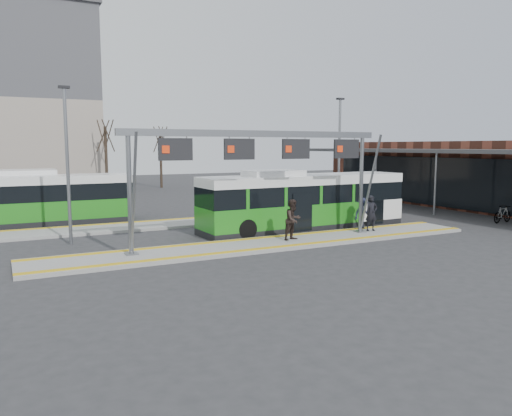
{
  "coord_description": "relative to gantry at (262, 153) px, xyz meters",
  "views": [
    {
      "loc": [
        -11.19,
        -20.21,
        4.64
      ],
      "look_at": [
        0.73,
        3.0,
        1.39
      ],
      "focal_mm": 35.0,
      "sensor_mm": 36.0,
      "label": 1
    }
  ],
  "objects": [
    {
      "name": "passenger_b",
      "position": [
        1.54,
        -0.25,
        -3.17
      ],
      "size": [
        1.13,
        0.99,
        1.96
      ],
      "primitive_type": "imported",
      "rotation": [
        0.0,
        0.0,
        0.31
      ],
      "color": "black",
      "rests_on": "platform_main"
    },
    {
      "name": "tactile_second",
      "position": [
        -3.65,
        8.9,
        -4.14
      ],
      "size": [
        20.0,
        0.35,
        0.02
      ],
      "color": "gold",
      "rests_on": "platform_second"
    },
    {
      "name": "ground",
      "position": [
        0.35,
        -0.25,
        -4.3
      ],
      "size": [
        120.0,
        120.0,
        0.0
      ],
      "primitive_type": "plane",
      "color": "#2D2D30",
      "rests_on": "ground"
    },
    {
      "name": "gantry",
      "position": [
        0.0,
        0.0,
        0.0
      ],
      "size": [
        13.0,
        1.68,
        5.2
      ],
      "color": "slate",
      "rests_on": "platform_main"
    },
    {
      "name": "passenger_a",
      "position": [
        6.59,
        0.06,
        -3.2
      ],
      "size": [
        0.74,
        0.52,
        1.89
      ],
      "primitive_type": "imported",
      "rotation": [
        0.0,
        0.0,
        -0.11
      ],
      "color": "black",
      "rests_on": "platform_main"
    },
    {
      "name": "passenger_c",
      "position": [
        6.64,
        0.84,
        -3.31
      ],
      "size": [
        1.13,
        0.71,
        1.68
      ],
      "primitive_type": "imported",
      "rotation": [
        0.0,
        0.0,
        0.08
      ],
      "color": "#1E2237",
      "rests_on": "platform_main"
    },
    {
      "name": "hero_bus",
      "position": [
        4.19,
        2.92,
        -2.76
      ],
      "size": [
        12.27,
        2.95,
        3.35
      ],
      "rotation": [
        0.0,
        0.0,
        0.03
      ],
      "color": "black",
      "rests_on": "ground"
    },
    {
      "name": "bg_bus_green",
      "position": [
        -9.49,
        11.34,
        -2.86
      ],
      "size": [
        11.67,
        2.48,
        2.92
      ],
      "rotation": [
        0.0,
        0.0,
        0.0
      ],
      "color": "black",
      "rests_on": "ground"
    },
    {
      "name": "platform_main",
      "position": [
        0.35,
        -0.25,
        -4.22
      ],
      "size": [
        22.0,
        3.0,
        0.15
      ],
      "primitive_type": "cube",
      "color": "gray",
      "rests_on": "ground"
    },
    {
      "name": "tree_left",
      "position": [
        -1.94,
        27.52,
        1.26
      ],
      "size": [
        1.4,
        1.4,
        7.33
      ],
      "color": "#382B21",
      "rests_on": "ground"
    },
    {
      "name": "station_building",
      "position": [
        22.17,
        3.74,
        -1.76
      ],
      "size": [
        11.5,
        32.0,
        5.0
      ],
      "color": "brown",
      "rests_on": "ground"
    },
    {
      "name": "bicycle_d",
      "position": [
        16.19,
        -0.64,
        -3.77
      ],
      "size": [
        1.82,
        0.7,
        1.07
      ],
      "primitive_type": "imported",
      "rotation": [
        0.0,
        0.0,
        1.68
      ],
      "color": "gray",
      "rests_on": "ground"
    },
    {
      "name": "tree_mid",
      "position": [
        5.22,
        34.05,
        1.04
      ],
      "size": [
        1.4,
        1.4,
        7.04
      ],
      "color": "#382B21",
      "rests_on": "ground"
    },
    {
      "name": "tactile_main",
      "position": [
        0.35,
        -0.25,
        -4.14
      ],
      "size": [
        22.0,
        2.65,
        0.02
      ],
      "color": "gold",
      "rests_on": "platform_main"
    },
    {
      "name": "platform_second",
      "position": [
        -3.65,
        7.75,
        -4.22
      ],
      "size": [
        20.0,
        3.0,
        0.15
      ],
      "primitive_type": "cube",
      "color": "gray",
      "rests_on": "ground"
    },
    {
      "name": "lamp_west",
      "position": [
        -8.03,
        4.21,
        -0.37
      ],
      "size": [
        0.5,
        0.25,
        7.37
      ],
      "color": "slate",
      "rests_on": "ground"
    },
    {
      "name": "lamp_east",
      "position": [
        8.98,
        6.21,
        -0.19
      ],
      "size": [
        0.5,
        0.25,
        7.73
      ],
      "color": "slate",
      "rests_on": "ground"
    }
  ]
}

